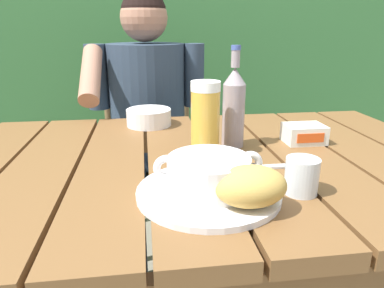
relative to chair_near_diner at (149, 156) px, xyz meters
The scene contains 13 objects.
dining_table 0.88m from the chair_near_diner, 85.50° to the right, with size 1.44×0.83×0.77m.
hedge_backdrop 0.82m from the chair_near_diner, 87.69° to the left, with size 4.05×0.82×1.90m.
chair_near_diner is the anchor object (origin of this frame).
person_eating 0.32m from the chair_near_diner, 90.85° to the right, with size 0.48×0.47×1.22m.
serving_plate 1.10m from the chair_near_diner, 84.44° to the right, with size 0.27×0.27×0.01m.
soup_bowl 1.11m from the chair_near_diner, 84.44° to the right, with size 0.21×0.16×0.07m.
bread_roll 1.19m from the chair_near_diner, 81.78° to the right, with size 0.13×0.10×0.07m.
beer_glass 0.94m from the chair_near_diner, 81.04° to the right, with size 0.07×0.07×0.18m.
beer_bottle 0.91m from the chair_near_diner, 74.17° to the right, with size 0.06×0.06×0.26m.
water_glass_small 1.16m from the chair_near_diner, 75.30° to the right, with size 0.06×0.06×0.07m.
butter_tub 0.94m from the chair_near_diner, 61.38° to the right, with size 0.11×0.08×0.05m.
table_knife 1.02m from the chair_near_diner, 75.60° to the right, with size 0.16×0.02×0.01m.
diner_bowl 0.63m from the chair_near_diner, 90.00° to the right, with size 0.14×0.14×0.05m.
Camera 1 is at (-0.08, -0.80, 1.08)m, focal length 32.57 mm.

